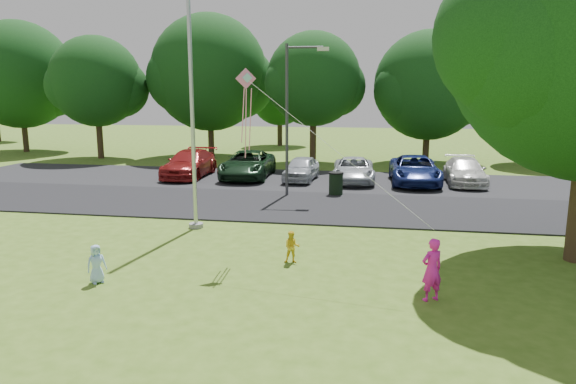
% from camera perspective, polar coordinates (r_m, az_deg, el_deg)
% --- Properties ---
extents(ground, '(120.00, 120.00, 0.00)m').
position_cam_1_polar(ground, '(13.03, -3.04, -10.26)').
color(ground, '#42671B').
rests_on(ground, ground).
extents(park_road, '(60.00, 6.00, 0.06)m').
position_cam_1_polar(park_road, '(21.53, 2.31, -1.61)').
color(park_road, black).
rests_on(park_road, ground).
extents(parking_strip, '(42.00, 7.00, 0.06)m').
position_cam_1_polar(parking_strip, '(27.86, 4.09, 1.25)').
color(parking_strip, black).
rests_on(parking_strip, ground).
extents(flagpole, '(0.50, 0.50, 10.00)m').
position_cam_1_polar(flagpole, '(17.96, -10.61, 9.03)').
color(flagpole, '#B7BABF').
rests_on(flagpole, ground).
extents(street_lamp, '(1.93, 0.30, 6.85)m').
position_cam_1_polar(street_lamp, '(23.34, 0.55, 9.49)').
color(street_lamp, '#3F3F44').
rests_on(street_lamp, ground).
extents(trash_can, '(0.69, 0.69, 1.09)m').
position_cam_1_polar(trash_can, '(23.96, 5.34, 0.91)').
color(trash_can, black).
rests_on(trash_can, ground).
extents(tree_row, '(64.35, 11.94, 10.88)m').
position_cam_1_polar(tree_row, '(36.09, 8.24, 12.43)').
color(tree_row, '#332316').
rests_on(tree_row, ground).
extents(horizon_trees, '(77.46, 7.20, 7.02)m').
position_cam_1_polar(horizon_trees, '(45.73, 11.73, 10.22)').
color(horizon_trees, '#332316').
rests_on(horizon_trees, ground).
extents(parked_cars, '(16.95, 5.75, 1.49)m').
position_cam_1_polar(parked_cars, '(27.72, 3.42, 2.75)').
color(parked_cars, maroon).
rests_on(parked_cars, ground).
extents(woman, '(0.65, 0.58, 1.49)m').
position_cam_1_polar(woman, '(12.29, 15.69, -8.31)').
color(woman, '#F120AD').
rests_on(woman, ground).
extents(child_yellow, '(0.50, 0.41, 0.92)m').
position_cam_1_polar(child_yellow, '(14.47, 0.45, -6.14)').
color(child_yellow, yellow).
rests_on(child_yellow, ground).
extents(child_blue, '(0.56, 0.57, 0.99)m').
position_cam_1_polar(child_blue, '(13.85, -20.51, -7.49)').
color(child_blue, '#A6CEFF').
rests_on(child_blue, ground).
extents(kite, '(5.25, 2.81, 3.71)m').
position_cam_1_polar(kite, '(14.48, -4.24, 10.43)').
color(kite, pink).
rests_on(kite, ground).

